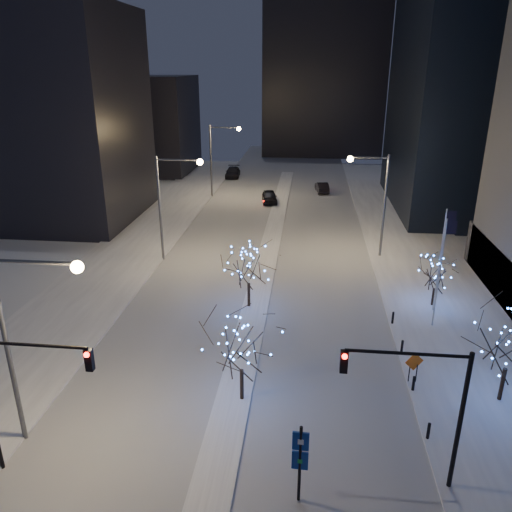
# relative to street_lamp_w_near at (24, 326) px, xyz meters

# --- Properties ---
(ground) EXTENTS (160.00, 160.00, 0.00)m
(ground) POSITION_rel_street_lamp_w_near_xyz_m (8.94, -2.00, -6.50)
(ground) COLOR white
(ground) RESTS_ON ground
(road) EXTENTS (20.00, 130.00, 0.02)m
(road) POSITION_rel_street_lamp_w_near_xyz_m (8.94, 33.00, -6.49)
(road) COLOR #ABAFBA
(road) RESTS_ON ground
(median) EXTENTS (2.00, 80.00, 0.15)m
(median) POSITION_rel_street_lamp_w_near_xyz_m (8.94, 28.00, -6.42)
(median) COLOR white
(median) RESTS_ON ground
(east_sidewalk) EXTENTS (10.00, 90.00, 0.15)m
(east_sidewalk) POSITION_rel_street_lamp_w_near_xyz_m (23.94, 18.00, -6.42)
(east_sidewalk) COLOR white
(east_sidewalk) RESTS_ON ground
(west_sidewalk) EXTENTS (8.00, 90.00, 0.15)m
(west_sidewalk) POSITION_rel_street_lamp_w_near_xyz_m (-5.06, 18.00, -6.42)
(west_sidewalk) COLOR white
(west_sidewalk) RESTS_ON ground
(filler_west_near) EXTENTS (22.00, 18.00, 24.00)m
(filler_west_near) POSITION_rel_street_lamp_w_near_xyz_m (-19.06, 38.00, 5.50)
(filler_west_near) COLOR black
(filler_west_near) RESTS_ON ground
(filler_west_far) EXTENTS (18.00, 16.00, 16.00)m
(filler_west_far) POSITION_rel_street_lamp_w_near_xyz_m (-17.06, 68.00, 1.50)
(filler_west_far) COLOR black
(filler_west_far) RESTS_ON ground
(horizon_block) EXTENTS (24.00, 14.00, 42.00)m
(horizon_block) POSITION_rel_street_lamp_w_near_xyz_m (14.94, 90.00, 14.50)
(horizon_block) COLOR black
(horizon_block) RESTS_ON ground
(street_lamp_w_near) EXTENTS (4.40, 0.56, 10.00)m
(street_lamp_w_near) POSITION_rel_street_lamp_w_near_xyz_m (0.00, 0.00, 0.00)
(street_lamp_w_near) COLOR #595E66
(street_lamp_w_near) RESTS_ON ground
(street_lamp_w_mid) EXTENTS (4.40, 0.56, 10.00)m
(street_lamp_w_mid) POSITION_rel_street_lamp_w_near_xyz_m (0.00, 25.00, 0.00)
(street_lamp_w_mid) COLOR #595E66
(street_lamp_w_mid) RESTS_ON ground
(street_lamp_w_far) EXTENTS (4.40, 0.56, 10.00)m
(street_lamp_w_far) POSITION_rel_street_lamp_w_near_xyz_m (0.00, 50.00, 0.00)
(street_lamp_w_far) COLOR #595E66
(street_lamp_w_far) RESTS_ON ground
(street_lamp_east) EXTENTS (3.90, 0.56, 10.00)m
(street_lamp_east) POSITION_rel_street_lamp_w_near_xyz_m (19.02, 28.00, -0.05)
(street_lamp_east) COLOR #595E66
(street_lamp_east) RESTS_ON ground
(traffic_signal_west) EXTENTS (5.26, 0.43, 7.00)m
(traffic_signal_west) POSITION_rel_street_lamp_w_near_xyz_m (0.50, -2.00, -1.74)
(traffic_signal_west) COLOR black
(traffic_signal_west) RESTS_ON ground
(traffic_signal_east) EXTENTS (5.26, 0.43, 7.00)m
(traffic_signal_east) POSITION_rel_street_lamp_w_near_xyz_m (17.88, -1.00, -1.74)
(traffic_signal_east) COLOR black
(traffic_signal_east) RESTS_ON ground
(flagpoles) EXTENTS (1.35, 2.60, 8.00)m
(flagpoles) POSITION_rel_street_lamp_w_near_xyz_m (22.30, 15.25, -1.70)
(flagpoles) COLOR silver
(flagpoles) RESTS_ON east_sidewalk
(bollards) EXTENTS (0.16, 12.16, 0.90)m
(bollards) POSITION_rel_street_lamp_w_near_xyz_m (19.14, 8.00, -5.90)
(bollards) COLOR black
(bollards) RESTS_ON east_sidewalk
(car_near) EXTENTS (2.62, 5.04, 1.64)m
(car_near) POSITION_rel_street_lamp_w_near_xyz_m (7.44, 47.45, -5.68)
(car_near) COLOR black
(car_near) RESTS_ON ground
(car_mid) EXTENTS (2.17, 4.68, 1.48)m
(car_mid) POSITION_rel_street_lamp_w_near_xyz_m (14.69, 54.32, -5.76)
(car_mid) COLOR black
(car_mid) RESTS_ON ground
(car_far) EXTENTS (2.64, 5.73, 1.62)m
(car_far) POSITION_rel_street_lamp_w_near_xyz_m (-0.06, 63.39, -5.69)
(car_far) COLOR black
(car_far) RESTS_ON ground
(holiday_tree_median_near) EXTENTS (5.29, 5.29, 5.59)m
(holiday_tree_median_near) POSITION_rel_street_lamp_w_near_xyz_m (9.44, 4.19, -2.80)
(holiday_tree_median_near) COLOR black
(holiday_tree_median_near) RESTS_ON median
(holiday_tree_median_far) EXTENTS (5.07, 5.07, 5.24)m
(holiday_tree_median_far) POSITION_rel_street_lamp_w_near_xyz_m (8.44, 15.68, -2.93)
(holiday_tree_median_far) COLOR black
(holiday_tree_median_far) RESTS_ON median
(holiday_tree_plaza_near) EXTENTS (5.53, 5.53, 5.75)m
(holiday_tree_plaza_near) POSITION_rel_street_lamp_w_near_xyz_m (23.81, 5.66, -2.64)
(holiday_tree_plaza_near) COLOR black
(holiday_tree_plaza_near) RESTS_ON east_sidewalk
(holiday_tree_plaza_far) EXTENTS (4.48, 4.48, 4.24)m
(holiday_tree_plaza_far) POSITION_rel_street_lamp_w_near_xyz_m (22.68, 17.40, -3.68)
(holiday_tree_plaza_far) COLOR black
(holiday_tree_plaza_far) RESTS_ON east_sidewalk
(wayfinding_sign) EXTENTS (0.70, 0.13, 3.92)m
(wayfinding_sign) POSITION_rel_street_lamp_w_near_xyz_m (12.79, -2.37, -4.09)
(wayfinding_sign) COLOR black
(wayfinding_sign) RESTS_ON ground
(construction_sign) EXTENTS (1.13, 0.43, 1.95)m
(construction_sign) POSITION_rel_street_lamp_w_near_xyz_m (19.24, 6.86, -5.18)
(construction_sign) COLOR black
(construction_sign) RESTS_ON east_sidewalk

